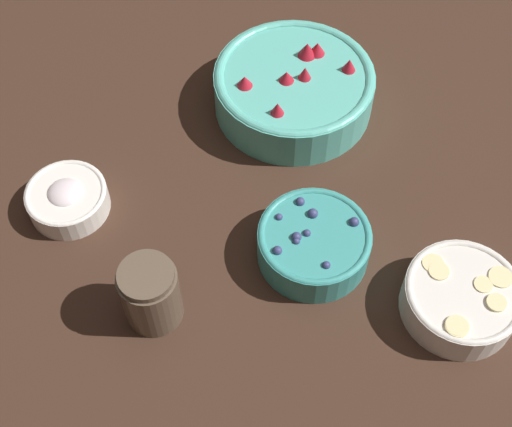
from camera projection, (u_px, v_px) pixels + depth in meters
ground_plane at (277, 259)px, 1.02m from camera, size 4.00×4.00×0.00m
bowl_strawberries at (294, 87)px, 1.15m from camera, size 0.26×0.26×0.10m
bowl_blueberries at (314, 242)px, 1.00m from camera, size 0.16×0.16×0.06m
bowl_bananas at (461, 297)px, 0.95m from camera, size 0.16×0.16×0.06m
bowl_cream at (67, 198)px, 1.05m from camera, size 0.12×0.12×0.05m
jar_chocolate at (151, 295)px, 0.94m from camera, size 0.08×0.08×0.11m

